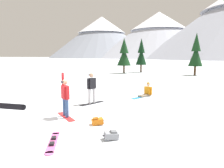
{
  "coord_description": "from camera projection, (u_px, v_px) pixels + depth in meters",
  "views": [
    {
      "loc": [
        4.33,
        -7.58,
        2.68
      ],
      "look_at": [
        1.31,
        4.24,
        1.0
      ],
      "focal_mm": 32.71,
      "sensor_mm": 36.0,
      "label": 1
    }
  ],
  "objects": [
    {
      "name": "loose_snowboard_near_left",
      "position": [
        10.0,
        106.0,
        10.4
      ],
      "size": [
        1.85,
        0.18,
        0.27
      ],
      "color": "black",
      "rests_on": "ground_plane"
    },
    {
      "name": "ground_plane",
      "position": [
        58.0,
        119.0,
        8.71
      ],
      "size": [
        800.0,
        800.0,
        0.0
      ],
      "primitive_type": "plane",
      "color": "silver"
    },
    {
      "name": "backpack_grey",
      "position": [
        111.0,
        135.0,
        6.61
      ],
      "size": [
        0.56,
        0.51,
        0.29
      ],
      "color": "gray",
      "rests_on": "ground_plane"
    },
    {
      "name": "pine_tree_tall",
      "position": [
        196.0,
        52.0,
        27.87
      ],
      "size": [
        1.9,
        1.9,
        5.82
      ],
      "color": "#472D19",
      "rests_on": "ground_plane"
    },
    {
      "name": "snowboarder_background",
      "position": [
        146.0,
        91.0,
        13.69
      ],
      "size": [
        1.24,
        1.68,
        0.93
      ],
      "color": "gray",
      "rests_on": "ground_plane"
    },
    {
      "name": "snowboarder_foreground",
      "position": [
        65.0,
        97.0,
        8.93
      ],
      "size": [
        1.34,
        1.3,
        1.95
      ],
      "color": "red",
      "rests_on": "ground_plane"
    },
    {
      "name": "pine_tree_leaning",
      "position": [
        141.0,
        54.0,
        33.73
      ],
      "size": [
        1.82,
        1.82,
        5.58
      ],
      "color": "#472D19",
      "rests_on": "ground_plane"
    },
    {
      "name": "peak_central_summit",
      "position": [
        102.0,
        37.0,
        265.75
      ],
      "size": [
        136.21,
        136.21,
        52.92
      ],
      "color": "#8C93A3",
      "rests_on": "ground_plane"
    },
    {
      "name": "snowboarder_midground",
      "position": [
        92.0,
        88.0,
        11.44
      ],
      "size": [
        1.04,
        1.5,
        1.74
      ],
      "color": "black",
      "rests_on": "ground_plane"
    },
    {
      "name": "pine_tree_young",
      "position": [
        124.0,
        54.0,
        31.65
      ],
      "size": [
        2.17,
        2.17,
        5.44
      ],
      "color": "#472D19",
      "rests_on": "ground_plane"
    },
    {
      "name": "backpack_orange",
      "position": [
        97.0,
        121.0,
        8.02
      ],
      "size": [
        0.56,
        0.5,
        0.29
      ],
      "color": "orange",
      "rests_on": "ground_plane"
    },
    {
      "name": "loose_snowboard_near_right",
      "position": [
        53.0,
        142.0,
        6.37
      ],
      "size": [
        0.91,
        1.72,
        0.09
      ],
      "color": "pink",
      "rests_on": "ground_plane"
    },
    {
      "name": "peak_west_ridge",
      "position": [
        158.0,
        34.0,
        228.55
      ],
      "size": [
        140.55,
        140.55,
        51.21
      ],
      "color": "#B2B7C6",
      "rests_on": "ground_plane"
    }
  ]
}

